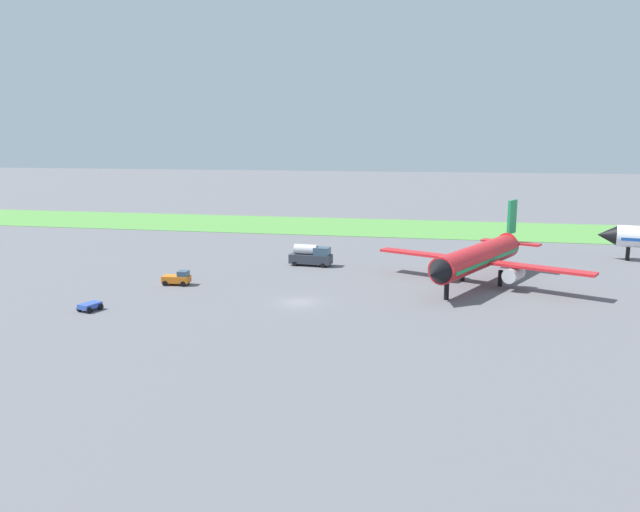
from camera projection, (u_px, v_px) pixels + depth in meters
name	position (u px, v px, depth m)	size (l,w,h in m)	color
ground_plane	(299.00, 302.00, 75.46)	(600.00, 600.00, 0.00)	slate
grass_taxiway_strip	(368.00, 227.00, 138.92)	(360.00, 28.00, 0.08)	#549342
airplane_midfield_jet	(479.00, 257.00, 83.82)	(27.87, 27.74, 10.53)	red
baggage_cart_near_gate	(90.00, 306.00, 71.71)	(2.36, 2.78, 0.90)	#334FB2
fuel_truck_midfield	(311.00, 256.00, 96.93)	(6.69, 3.12, 3.29)	#2D333D
pushback_tug_by_runway	(178.00, 278.00, 84.26)	(3.69, 2.22, 1.95)	orange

